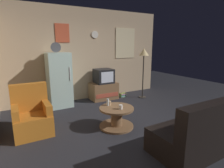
{
  "coord_description": "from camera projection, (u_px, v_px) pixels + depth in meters",
  "views": [
    {
      "loc": [
        -2.15,
        -2.95,
        1.73
      ],
      "look_at": [
        0.02,
        0.9,
        0.75
      ],
      "focal_mm": 29.16,
      "sensor_mm": 36.0,
      "label": 1
    }
  ],
  "objects": [
    {
      "name": "wall_with_art",
      "position": [
        88.0,
        55.0,
        5.7
      ],
      "size": [
        5.2,
        0.12,
        2.78
      ],
      "color": "tan",
      "rests_on": "ground_plane"
    },
    {
      "name": "coffee_table",
      "position": [
        116.0,
        117.0,
        3.83
      ],
      "size": [
        0.72,
        0.72,
        0.43
      ],
      "color": "brown",
      "rests_on": "ground_plane"
    },
    {
      "name": "book_stack",
      "position": [
        123.0,
        95.0,
        6.05
      ],
      "size": [
        0.21,
        0.15,
        0.13
      ],
      "color": "#7DBA73",
      "rests_on": "ground_plane"
    },
    {
      "name": "fridge",
      "position": [
        59.0,
        80.0,
        5.02
      ],
      "size": [
        0.6,
        0.62,
        1.77
      ],
      "color": "silver",
      "rests_on": "ground_plane"
    },
    {
      "name": "crt_tv",
      "position": [
        104.0,
        76.0,
        5.69
      ],
      "size": [
        0.54,
        0.51,
        0.44
      ],
      "color": "black",
      "rests_on": "tv_stand"
    },
    {
      "name": "ground_plane",
      "position": [
        132.0,
        126.0,
        3.91
      ],
      "size": [
        12.0,
        12.0,
        0.0
      ],
      "primitive_type": "plane",
      "color": "#232328"
    },
    {
      "name": "tv_stand",
      "position": [
        104.0,
        91.0,
        5.79
      ],
      "size": [
        0.84,
        0.53,
        0.52
      ],
      "color": "brown",
      "rests_on": "ground_plane"
    },
    {
      "name": "couch",
      "position": [
        203.0,
        132.0,
        2.98
      ],
      "size": [
        1.7,
        0.8,
        0.92
      ],
      "color": "black",
      "rests_on": "ground_plane"
    },
    {
      "name": "armchair",
      "position": [
        32.0,
        116.0,
        3.56
      ],
      "size": [
        0.68,
        0.68,
        0.96
      ],
      "color": "#B2661E",
      "rests_on": "ground_plane"
    },
    {
      "name": "mug_ceramic_tan",
      "position": [
        109.0,
        103.0,
        3.92
      ],
      "size": [
        0.08,
        0.08,
        0.09
      ],
      "primitive_type": "cylinder",
      "color": "tan",
      "rests_on": "coffee_table"
    },
    {
      "name": "wine_glass",
      "position": [
        108.0,
        102.0,
        3.88
      ],
      "size": [
        0.05,
        0.05,
        0.15
      ],
      "primitive_type": "cylinder",
      "color": "silver",
      "rests_on": "coffee_table"
    },
    {
      "name": "mug_ceramic_white",
      "position": [
        121.0,
        107.0,
        3.68
      ],
      "size": [
        0.08,
        0.08,
        0.09
      ],
      "primitive_type": "cylinder",
      "color": "silver",
      "rests_on": "coffee_table"
    },
    {
      "name": "standing_lamp",
      "position": [
        144.0,
        56.0,
        5.71
      ],
      "size": [
        0.32,
        0.32,
        1.59
      ],
      "color": "#332D28",
      "rests_on": "ground_plane"
    }
  ]
}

